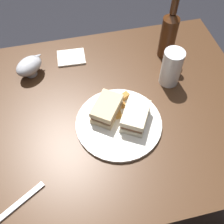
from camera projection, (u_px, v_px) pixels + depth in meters
name	position (u px, v px, depth m)	size (l,w,h in m)	color
ground_plane	(108.00, 185.00, 1.57)	(6.00, 6.00, 0.00)	black
dining_table	(107.00, 156.00, 1.26)	(1.08, 0.82, 0.74)	#422816
plate	(119.00, 123.00, 0.92)	(0.29, 0.29, 0.01)	silver
sandwich_half_left	(135.00, 116.00, 0.90)	(0.12, 0.14, 0.06)	beige
sandwich_half_right	(106.00, 109.00, 0.91)	(0.13, 0.14, 0.06)	#CCB284
potato_wedge_front	(120.00, 106.00, 0.95)	(0.04, 0.02, 0.02)	#AD702D
potato_wedge_middle	(111.00, 110.00, 0.94)	(0.04, 0.02, 0.02)	#B77F33
potato_wedge_back	(139.00, 112.00, 0.93)	(0.06, 0.02, 0.02)	#AD702D
potato_wedge_left_edge	(117.00, 112.00, 0.93)	(0.04, 0.02, 0.02)	#B77F33
potato_wedge_right_edge	(135.00, 108.00, 0.94)	(0.05, 0.02, 0.02)	#AD702D
potato_wedge_stray	(123.00, 97.00, 0.97)	(0.04, 0.02, 0.02)	#AD702D
pint_glass	(171.00, 70.00, 0.99)	(0.07, 0.07, 0.14)	white
gravy_boat	(29.00, 66.00, 1.03)	(0.13, 0.12, 0.07)	#B7B7BC
cider_bottle	(169.00, 33.00, 1.04)	(0.06, 0.06, 0.26)	#47230F
napkin	(71.00, 57.00, 1.11)	(0.11, 0.09, 0.01)	silver
fork	(17.00, 205.00, 0.77)	(0.18, 0.02, 0.01)	silver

